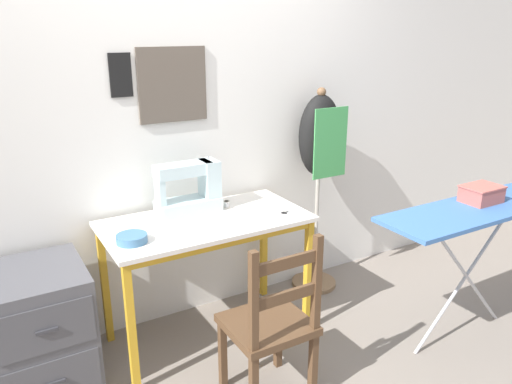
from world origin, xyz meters
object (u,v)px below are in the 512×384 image
(fabric_bowl, at_px, (132,238))
(filing_cabinet, at_px, (42,329))
(scissors, at_px, (287,212))
(storage_box, at_px, (481,194))
(ironing_board, at_px, (475,214))
(sewing_machine, at_px, (191,189))
(thread_spool_near_machine, at_px, (227,204))
(dress_form, at_px, (319,149))
(wooden_chair, at_px, (271,325))

(fabric_bowl, xyz_separation_m, filing_cabinet, (-0.46, 0.14, -0.46))
(scissors, relative_size, storage_box, 0.53)
(filing_cabinet, xyz_separation_m, ironing_board, (2.24, -0.81, 0.46))
(storage_box, bearing_deg, sewing_machine, 148.48)
(thread_spool_near_machine, distance_m, storage_box, 1.49)
(ironing_board, height_order, storage_box, storage_box)
(sewing_machine, height_order, dress_form, dress_form)
(thread_spool_near_machine, height_order, storage_box, storage_box)
(fabric_bowl, xyz_separation_m, ironing_board, (1.78, -0.67, 0.01))
(sewing_machine, relative_size, scissors, 3.22)
(sewing_machine, relative_size, thread_spool_near_machine, 9.33)
(scissors, bearing_deg, dress_form, 34.47)
(wooden_chair, distance_m, ironing_board, 1.34)
(fabric_bowl, xyz_separation_m, storage_box, (1.88, -0.62, 0.10))
(sewing_machine, xyz_separation_m, fabric_bowl, (-0.44, -0.26, -0.12))
(sewing_machine, xyz_separation_m, thread_spool_near_machine, (0.21, -0.04, -0.12))
(thread_spool_near_machine, relative_size, filing_cabinet, 0.06)
(storage_box, bearing_deg, fabric_bowl, 161.70)
(filing_cabinet, bearing_deg, sewing_machine, 7.56)
(wooden_chair, relative_size, storage_box, 4.03)
(ironing_board, bearing_deg, filing_cabinet, 160.12)
(sewing_machine, height_order, scissors, sewing_machine)
(wooden_chair, relative_size, dress_form, 0.64)
(scissors, height_order, thread_spool_near_machine, thread_spool_near_machine)
(scissors, relative_size, ironing_board, 0.10)
(wooden_chair, height_order, filing_cabinet, wooden_chair)
(filing_cabinet, bearing_deg, storage_box, -17.99)
(thread_spool_near_machine, height_order, filing_cabinet, thread_spool_near_machine)
(sewing_machine, relative_size, storage_box, 1.71)
(sewing_machine, relative_size, ironing_board, 0.31)
(scissors, relative_size, wooden_chair, 0.13)
(ironing_board, bearing_deg, storage_box, 26.11)
(thread_spool_near_machine, bearing_deg, sewing_machine, 168.48)
(wooden_chair, bearing_deg, sewing_machine, 93.48)
(fabric_bowl, relative_size, storage_box, 0.70)
(thread_spool_near_machine, bearing_deg, fabric_bowl, -161.56)
(scissors, height_order, storage_box, storage_box)
(dress_form, relative_size, ironing_board, 1.16)
(scissors, bearing_deg, filing_cabinet, 172.71)
(sewing_machine, distance_m, fabric_bowl, 0.53)
(fabric_bowl, height_order, scissors, fabric_bowl)
(storage_box, bearing_deg, scissors, 148.68)
(sewing_machine, xyz_separation_m, wooden_chair, (0.05, -0.81, -0.48))
(fabric_bowl, distance_m, thread_spool_near_machine, 0.69)
(filing_cabinet, relative_size, ironing_board, 0.53)
(ironing_board, xyz_separation_m, storage_box, (0.10, 0.05, 0.09))
(fabric_bowl, relative_size, wooden_chair, 0.17)
(scissors, xyz_separation_m, ironing_board, (0.86, -0.63, 0.03))
(fabric_bowl, bearing_deg, thread_spool_near_machine, 18.44)
(dress_form, xyz_separation_m, storage_box, (0.49, -0.91, -0.14))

